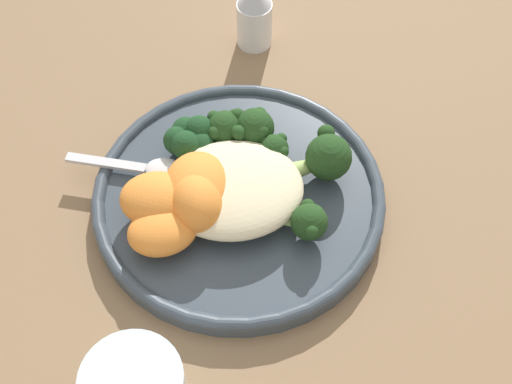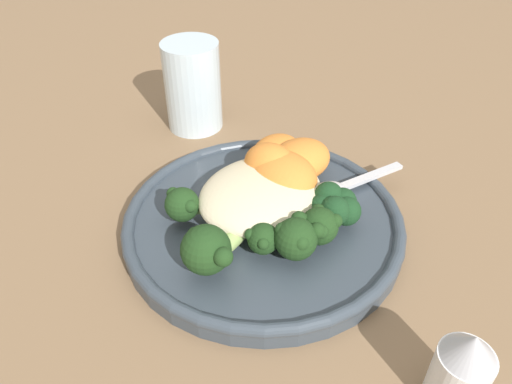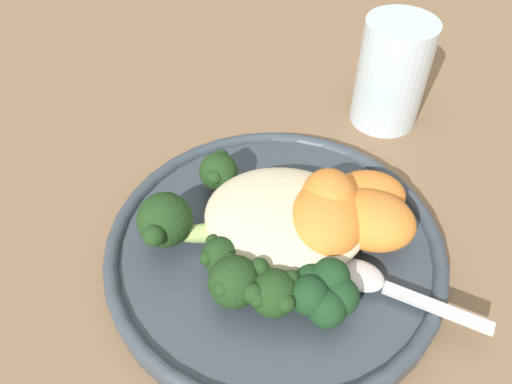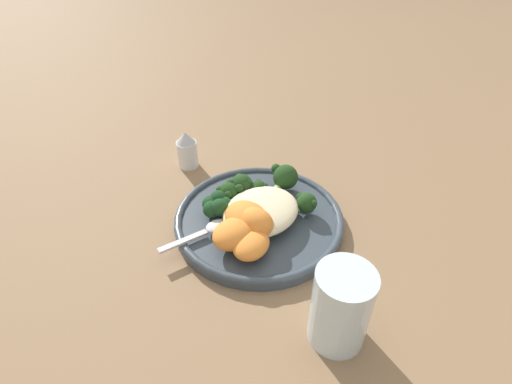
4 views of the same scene
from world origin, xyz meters
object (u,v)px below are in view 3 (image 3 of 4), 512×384
Objects in this scene: broccoli_stalk_2 at (245,247)px; spoon at (377,283)px; quinoa_mound at (285,218)px; sweet_potato_chunk_2 at (368,195)px; broccoli_stalk_0 at (238,187)px; sweet_potato_chunk_0 at (326,219)px; broccoli_stalk_4 at (280,277)px; water_glass at (392,74)px; broccoli_stalk_1 at (184,226)px; kale_tuft at (323,292)px; sweet_potato_chunk_3 at (371,220)px; plate at (275,247)px; broccoli_stalk_3 at (257,267)px; sweet_potato_chunk_1 at (329,201)px.

spoon is at bearing 137.02° from broccoli_stalk_2.
sweet_potato_chunk_2 is at bearing 31.54° from quinoa_mound.
sweet_potato_chunk_0 is at bearing -170.37° from broccoli_stalk_0.
broccoli_stalk_4 is at bearing -115.96° from sweet_potato_chunk_0.
water_glass is at bearing 68.62° from quinoa_mound.
broccoli_stalk_1 is 0.11m from kale_tuft.
sweet_potato_chunk_2 is (0.03, 0.04, -0.01)m from sweet_potato_chunk_0.
kale_tuft reaches higher than spoon.
sweet_potato_chunk_3 is 0.05m from spoon.
broccoli_stalk_4 is at bearing -134.06° from sweet_potato_chunk_3.
broccoli_stalk_0 is at bearing 132.04° from kale_tuft.
broccoli_stalk_2 is 0.11m from sweet_potato_chunk_2.
sweet_potato_chunk_3 is at bearing -83.79° from sweet_potato_chunk_2.
broccoli_stalk_0 is 0.11m from sweet_potato_chunk_3.
water_glass reaches higher than kale_tuft.
quinoa_mound is at bearing 167.97° from spoon.
broccoli_stalk_3 is at bearing -99.05° from plate.
sweet_potato_chunk_0 reaches higher than sweet_potato_chunk_2.
broccoli_stalk_4 is (0.08, -0.03, -0.00)m from broccoli_stalk_1.
broccoli_stalk_4 is 0.25m from water_glass.
sweet_potato_chunk_1 is 0.52× the size of water_glass.
sweet_potato_chunk_1 is at bearing 88.06° from sweet_potato_chunk_0.
spoon is (0.04, -0.04, -0.02)m from sweet_potato_chunk_0.
sweet_potato_chunk_1 is 0.18m from water_glass.
broccoli_stalk_0 is 0.07m from sweet_potato_chunk_1.
broccoli_stalk_3 is 2.27× the size of kale_tuft.
sweet_potato_chunk_3 is (0.13, 0.03, 0.00)m from broccoli_stalk_1.
broccoli_stalk_1 is at bearing -166.23° from sweet_potato_chunk_0.
kale_tuft is at bearing -98.81° from water_glass.
sweet_potato_chunk_1 reaches higher than kale_tuft.
sweet_potato_chunk_3 is (0.11, -0.02, 0.01)m from broccoli_stalk_0.
broccoli_stalk_4 is at bearing -105.99° from water_glass.
sweet_potato_chunk_3 is (0.03, -0.01, -0.00)m from sweet_potato_chunk_1.
spoon is (0.10, -0.01, -0.01)m from broccoli_stalk_2.
broccoli_stalk_4 is (0.02, -0.00, -0.00)m from broccoli_stalk_3.
broccoli_stalk_0 reaches higher than sweet_potato_chunk_2.
broccoli_stalk_1 is at bearing -169.74° from spoon.
plate is 3.44× the size of broccoli_stalk_2.
broccoli_stalk_1 is at bearing -45.26° from broccoli_stalk_2.
broccoli_stalk_2 is 0.10m from sweet_potato_chunk_3.
quinoa_mound reaches higher than plate.
kale_tuft is at bearing -50.89° from plate.
broccoli_stalk_2 is 0.24m from water_glass.
quinoa_mound is 2.07× the size of sweet_potato_chunk_2.
plate is 0.05m from sweet_potato_chunk_0.
spoon is at bearing -79.36° from sweet_potato_chunk_3.
broccoli_stalk_0 is at bearing 135.67° from plate.
sweet_potato_chunk_1 is 0.03m from sweet_potato_chunk_3.
sweet_potato_chunk_3 is at bearing 141.05° from broccoli_stalk_4.
broccoli_stalk_4 is (0.03, -0.02, 0.00)m from broccoli_stalk_2.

